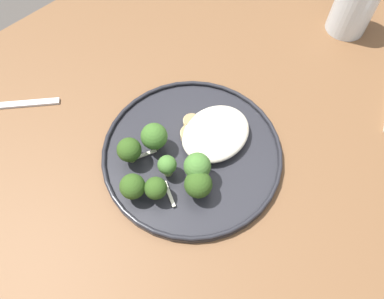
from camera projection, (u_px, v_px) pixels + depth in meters
name	position (u px, v px, depth m)	size (l,w,h in m)	color
ground	(188.00, 275.00, 1.22)	(6.00, 6.00, 0.00)	#47423D
wooden_dining_table	(184.00, 200.00, 0.65)	(1.40, 1.00, 0.74)	brown
dinner_plate	(192.00, 153.00, 0.60)	(0.29, 0.29, 0.02)	#232328
noodle_bed	(216.00, 133.00, 0.60)	(0.12, 0.10, 0.03)	beige
seared_scallop_left_edge	(191.00, 135.00, 0.60)	(0.03, 0.03, 0.01)	#DBB77A
seared_scallop_large_seared	(224.00, 143.00, 0.59)	(0.03, 0.03, 0.02)	beige
seared_scallop_right_edge	(206.00, 156.00, 0.58)	(0.02, 0.02, 0.02)	#E5C689
seared_scallop_tilted_round	(204.00, 133.00, 0.60)	(0.03, 0.03, 0.01)	beige
seared_scallop_center_golden	(215.00, 118.00, 0.61)	(0.03, 0.03, 0.01)	beige
seared_scallop_half_hidden	(241.00, 131.00, 0.60)	(0.02, 0.02, 0.02)	beige
seared_scallop_on_noodles	(192.00, 122.00, 0.61)	(0.03, 0.03, 0.02)	#DBB77A
broccoli_floret_near_rim	(167.00, 165.00, 0.55)	(0.03, 0.03, 0.04)	#89A356
broccoli_floret_small_sprig	(133.00, 187.00, 0.53)	(0.04, 0.04, 0.05)	#7A994C
broccoli_floret_split_head	(129.00, 150.00, 0.56)	(0.04, 0.04, 0.05)	#89A356
broccoli_floret_left_leaning	(154.00, 137.00, 0.57)	(0.04, 0.04, 0.06)	#89A356
broccoli_floret_rear_charred	(197.00, 185.00, 0.53)	(0.04, 0.04, 0.05)	#89A356
broccoli_floret_beside_noodles	(197.00, 167.00, 0.54)	(0.04, 0.04, 0.06)	#7A994C
broccoli_floret_center_pile	(156.00, 188.00, 0.53)	(0.03, 0.03, 0.05)	#89A356
onion_sliver_curled_piece	(143.00, 155.00, 0.59)	(0.04, 0.01, 0.00)	silver
onion_sliver_pale_crescent	(169.00, 194.00, 0.55)	(0.04, 0.01, 0.00)	silver
water_glass	(354.00, 7.00, 0.71)	(0.08, 0.08, 0.12)	silver
dinner_fork	(2.00, 106.00, 0.65)	(0.16, 0.13, 0.00)	silver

